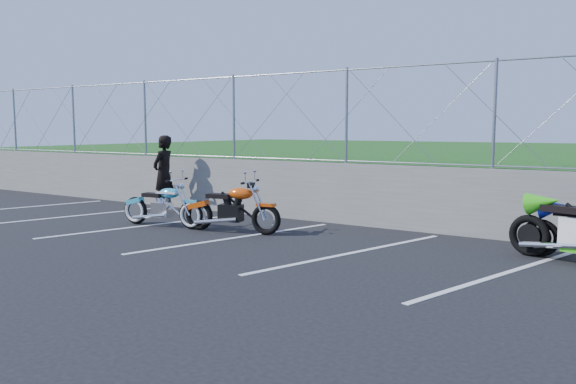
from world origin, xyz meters
The scene contains 8 objects.
ground centered at (0.00, 0.00, 0.00)m, with size 90.00×90.00×0.00m, color black.
retaining_wall centered at (0.00, 3.50, 0.65)m, with size 30.00×0.22×1.30m, color slate.
grass_field centered at (0.00, 13.50, 0.65)m, with size 30.00×20.00×1.30m, color #164612.
chain_link_fence centered at (0.00, 3.50, 2.30)m, with size 28.00×0.03×2.00m.
parking_lines centered at (1.20, 1.00, 0.00)m, with size 18.29×4.31×0.01m.
cruiser_turquoise centered at (-2.00, 1.12, 0.40)m, with size 2.03×0.64×1.01m.
naked_orange centered at (-0.38, 1.37, 0.44)m, with size 2.05×0.69×1.03m.
person_standing centered at (-3.64, 2.77, 0.93)m, with size 0.68×0.45×1.87m, color black.
Camera 1 is at (6.36, -7.21, 2.04)m, focal length 35.00 mm.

